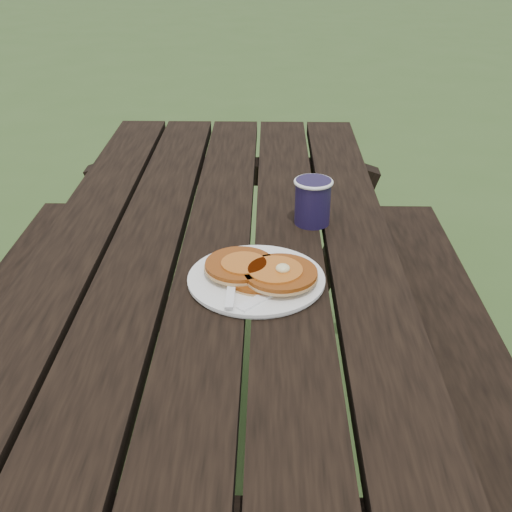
{
  "coord_description": "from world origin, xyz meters",
  "views": [
    {
      "loc": [
        0.11,
        -1.16,
        1.37
      ],
      "look_at": [
        0.09,
        -0.12,
        0.8
      ],
      "focal_mm": 45.0,
      "sensor_mm": 36.0,
      "label": 1
    }
  ],
  "objects_px": {
    "plate": "(256,280)",
    "pancake_stack": "(261,271)",
    "picnic_table": "(220,394)",
    "coffee_cup": "(313,199)"
  },
  "relations": [
    {
      "from": "coffee_cup",
      "to": "picnic_table",
      "type": "bearing_deg",
      "value": -147.09
    },
    {
      "from": "picnic_table",
      "to": "pancake_stack",
      "type": "xyz_separation_m",
      "value": [
        0.1,
        -0.13,
        0.41
      ]
    },
    {
      "from": "picnic_table",
      "to": "plate",
      "type": "xyz_separation_m",
      "value": [
        0.09,
        -0.13,
        0.39
      ]
    },
    {
      "from": "picnic_table",
      "to": "coffee_cup",
      "type": "relative_size",
      "value": 17.6
    },
    {
      "from": "picnic_table",
      "to": "coffee_cup",
      "type": "bearing_deg",
      "value": 32.91
    },
    {
      "from": "pancake_stack",
      "to": "plate",
      "type": "bearing_deg",
      "value": 165.42
    },
    {
      "from": "picnic_table",
      "to": "pancake_stack",
      "type": "distance_m",
      "value": 0.44
    },
    {
      "from": "plate",
      "to": "pancake_stack",
      "type": "height_order",
      "value": "pancake_stack"
    },
    {
      "from": "plate",
      "to": "coffee_cup",
      "type": "xyz_separation_m",
      "value": [
        0.12,
        0.26,
        0.05
      ]
    },
    {
      "from": "picnic_table",
      "to": "plate",
      "type": "height_order",
      "value": "plate"
    }
  ]
}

